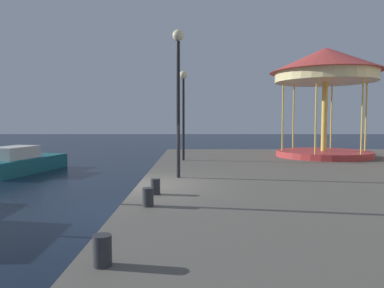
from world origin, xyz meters
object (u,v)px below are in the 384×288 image
at_px(carousel, 326,75).
at_px(bollard_north, 149,197).
at_px(bollard_center, 103,250).
at_px(motorboat_teal, 21,163).
at_px(lamp_post_near_edge, 179,79).
at_px(bollard_south, 156,186).
at_px(lamp_post_mid_promenade, 184,99).

bearing_deg(carousel, bollard_north, -125.75).
xyz_separation_m(bollard_north, bollard_center, (-0.19, -3.21, 0.00)).
bearing_deg(motorboat_teal, carousel, 0.57).
bearing_deg(lamp_post_near_edge, bollard_center, -95.61).
distance_m(carousel, bollard_south, 12.74).
relative_size(bollard_center, bollard_south, 1.00).
xyz_separation_m(motorboat_teal, lamp_post_mid_promenade, (8.36, -1.45, 3.12)).
distance_m(carousel, bollard_center, 16.43).
relative_size(carousel, bollard_center, 13.82).
bearing_deg(motorboat_teal, bollard_center, -60.97).
bearing_deg(bollard_center, lamp_post_near_edge, 84.39).
height_order(carousel, lamp_post_mid_promenade, carousel).
height_order(lamp_post_near_edge, lamp_post_mid_promenade, lamp_post_near_edge).
height_order(lamp_post_mid_promenade, bollard_south, lamp_post_mid_promenade).
bearing_deg(lamp_post_near_edge, bollard_south, -100.12).
bearing_deg(bollard_center, lamp_post_mid_promenade, 86.54).
xyz_separation_m(carousel, lamp_post_near_edge, (-7.17, -6.74, -0.94)).
xyz_separation_m(lamp_post_near_edge, lamp_post_mid_promenade, (0.04, 5.13, -0.35)).
relative_size(motorboat_teal, bollard_north, 14.07).
bearing_deg(carousel, lamp_post_near_edge, -136.78).
bearing_deg(bollard_center, bollard_south, 87.12).
bearing_deg(bollard_south, lamp_post_mid_promenade, 86.20).
xyz_separation_m(lamp_post_near_edge, bollard_south, (-0.48, -2.67, -2.99)).
bearing_deg(bollard_north, motorboat_teal, 126.61).
distance_m(carousel, bollard_north, 13.71).
xyz_separation_m(motorboat_teal, lamp_post_near_edge, (8.31, -6.58, 3.48)).
distance_m(motorboat_teal, lamp_post_mid_promenade, 9.04).
height_order(lamp_post_mid_promenade, bollard_north, lamp_post_mid_promenade).
bearing_deg(carousel, motorboat_teal, -179.43).
bearing_deg(lamp_post_mid_promenade, carousel, 12.69).
bearing_deg(lamp_post_near_edge, motorboat_teal, 141.64).
xyz_separation_m(carousel, bollard_center, (-7.87, -13.87, -3.93)).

